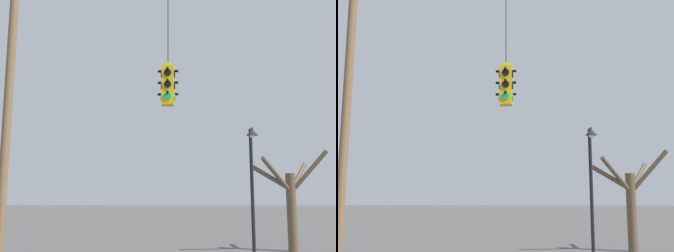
# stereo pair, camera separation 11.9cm
# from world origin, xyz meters

# --- Properties ---
(utility_pole_left) EXTENTS (0.25, 0.25, 9.37)m
(utility_pole_left) POSITION_xyz_m (-6.71, -0.05, 4.67)
(utility_pole_left) COLOR brown
(utility_pole_left) RESTS_ON ground_plane
(traffic_light_near_left_pole) EXTENTS (0.58, 0.58, 3.60)m
(traffic_light_near_left_pole) POSITION_xyz_m (-2.09, -0.05, 5.31)
(traffic_light_near_left_pole) COLOR yellow
(street_lamp) EXTENTS (0.40, 0.70, 4.55)m
(street_lamp) POSITION_xyz_m (0.60, 3.09, 3.14)
(street_lamp) COLOR black
(street_lamp) RESTS_ON ground_plane
(bare_tree) EXTENTS (3.26, 2.54, 4.11)m
(bare_tree) POSITION_xyz_m (2.58, 6.38, 2.10)
(bare_tree) COLOR brown
(bare_tree) RESTS_ON ground_plane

